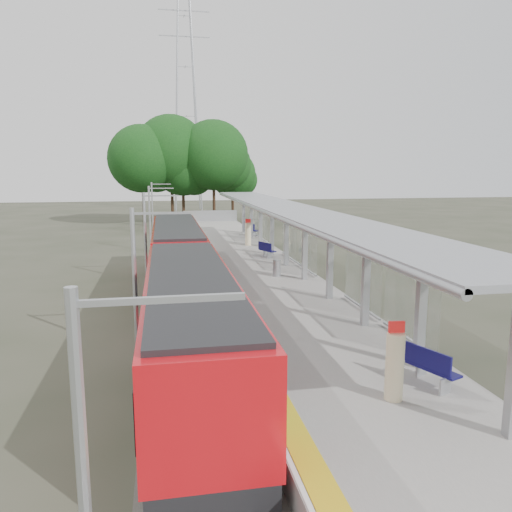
{
  "coord_description": "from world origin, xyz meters",
  "views": [
    {
      "loc": [
        -5.25,
        -10.79,
        6.71
      ],
      "look_at": [
        -0.57,
        14.16,
        2.3
      ],
      "focal_mm": 35.0,
      "sensor_mm": 36.0,
      "label": 1
    }
  ],
  "objects_px": {
    "train": "(182,276)",
    "bench_mid": "(266,249)",
    "bench_far": "(252,229)",
    "litter_bin": "(277,268)",
    "bench_near": "(430,366)",
    "info_pillar_near": "(395,366)",
    "info_pillar_far": "(248,234)"
  },
  "relations": [
    {
      "from": "bench_mid",
      "to": "bench_far",
      "type": "relative_size",
      "value": 0.88
    },
    {
      "from": "bench_near",
      "to": "bench_mid",
      "type": "relative_size",
      "value": 1.08
    },
    {
      "from": "train",
      "to": "bench_far",
      "type": "height_order",
      "value": "train"
    },
    {
      "from": "bench_near",
      "to": "info_pillar_far",
      "type": "height_order",
      "value": "info_pillar_far"
    },
    {
      "from": "bench_near",
      "to": "info_pillar_near",
      "type": "height_order",
      "value": "info_pillar_near"
    },
    {
      "from": "train",
      "to": "litter_bin",
      "type": "height_order",
      "value": "train"
    },
    {
      "from": "bench_near",
      "to": "bench_far",
      "type": "height_order",
      "value": "bench_far"
    },
    {
      "from": "bench_mid",
      "to": "info_pillar_near",
      "type": "distance_m",
      "value": 20.98
    },
    {
      "from": "train",
      "to": "bench_far",
      "type": "bearing_deg",
      "value": 71.83
    },
    {
      "from": "bench_far",
      "to": "litter_bin",
      "type": "bearing_deg",
      "value": -112.61
    },
    {
      "from": "train",
      "to": "info_pillar_near",
      "type": "bearing_deg",
      "value": -66.13
    },
    {
      "from": "bench_mid",
      "to": "litter_bin",
      "type": "height_order",
      "value": "bench_mid"
    },
    {
      "from": "bench_near",
      "to": "info_pillar_far",
      "type": "bearing_deg",
      "value": 69.23
    },
    {
      "from": "info_pillar_near",
      "to": "info_pillar_far",
      "type": "bearing_deg",
      "value": 94.93
    },
    {
      "from": "bench_far",
      "to": "bench_near",
      "type": "bearing_deg",
      "value": -108.44
    },
    {
      "from": "info_pillar_near",
      "to": "litter_bin",
      "type": "xyz_separation_m",
      "value": [
        0.42,
        14.88,
        -0.44
      ]
    },
    {
      "from": "bench_near",
      "to": "litter_bin",
      "type": "xyz_separation_m",
      "value": [
        -0.91,
        14.28,
        -0.1
      ]
    },
    {
      "from": "bench_near",
      "to": "litter_bin",
      "type": "distance_m",
      "value": 14.31
    },
    {
      "from": "info_pillar_far",
      "to": "litter_bin",
      "type": "relative_size",
      "value": 2.27
    },
    {
      "from": "bench_mid",
      "to": "info_pillar_far",
      "type": "xyz_separation_m",
      "value": [
        -0.32,
        5.25,
        0.37
      ]
    },
    {
      "from": "train",
      "to": "litter_bin",
      "type": "distance_m",
      "value": 6.61
    },
    {
      "from": "bench_far",
      "to": "info_pillar_near",
      "type": "bearing_deg",
      "value": -110.8
    },
    {
      "from": "bench_far",
      "to": "info_pillar_near",
      "type": "xyz_separation_m",
      "value": [
        -2.05,
        -31.82,
        0.31
      ]
    },
    {
      "from": "bench_mid",
      "to": "bench_far",
      "type": "height_order",
      "value": "bench_far"
    },
    {
      "from": "info_pillar_near",
      "to": "info_pillar_far",
      "type": "xyz_separation_m",
      "value": [
        0.78,
        26.2,
        -0.01
      ]
    },
    {
      "from": "train",
      "to": "bench_mid",
      "type": "distance_m",
      "value": 11.69
    },
    {
      "from": "bench_near",
      "to": "info_pillar_far",
      "type": "relative_size",
      "value": 0.78
    },
    {
      "from": "litter_bin",
      "to": "info_pillar_far",
      "type": "bearing_deg",
      "value": 88.15
    },
    {
      "from": "bench_far",
      "to": "litter_bin",
      "type": "height_order",
      "value": "bench_far"
    },
    {
      "from": "bench_near",
      "to": "info_pillar_near",
      "type": "distance_m",
      "value": 1.5
    },
    {
      "from": "bench_near",
      "to": "bench_far",
      "type": "xyz_separation_m",
      "value": [
        0.72,
        31.22,
        0.03
      ]
    },
    {
      "from": "bench_mid",
      "to": "info_pillar_far",
      "type": "relative_size",
      "value": 0.72
    }
  ]
}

